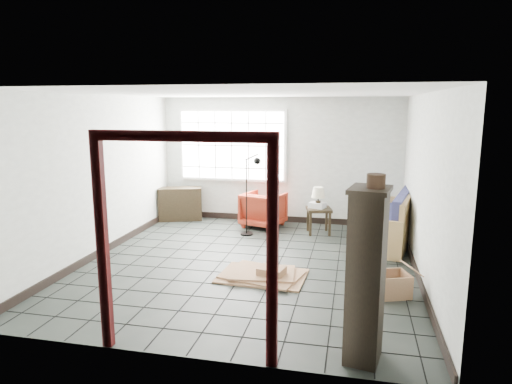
% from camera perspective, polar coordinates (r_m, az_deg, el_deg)
% --- Properties ---
extents(ground, '(5.50, 5.50, 0.00)m').
position_cam_1_polar(ground, '(7.19, -0.84, -8.96)').
color(ground, black).
rests_on(ground, ground).
extents(room_shell, '(5.02, 5.52, 2.61)m').
position_cam_1_polar(room_shell, '(6.83, -0.82, 4.50)').
color(room_shell, '#A7ACA5').
rests_on(room_shell, ground).
extents(window_panel, '(2.32, 0.08, 1.52)m').
position_cam_1_polar(window_panel, '(9.67, -2.99, 5.83)').
color(window_panel, silver).
rests_on(window_panel, ground).
extents(doorway_trim, '(1.80, 0.08, 2.20)m').
position_cam_1_polar(doorway_trim, '(4.31, -9.11, -3.36)').
color(doorway_trim, '#370C0D').
rests_on(doorway_trim, ground).
extents(futon_sofa, '(1.23, 2.25, 0.94)m').
position_cam_1_polar(futon_sofa, '(8.55, 16.48, -3.80)').
color(futon_sofa, olive).
rests_on(futon_sofa, ground).
extents(armchair, '(0.93, 0.89, 0.77)m').
position_cam_1_polar(armchair, '(9.25, 0.93, -1.98)').
color(armchair, maroon).
rests_on(armchair, ground).
extents(side_table, '(0.55, 0.55, 0.50)m').
position_cam_1_polar(side_table, '(8.82, 7.86, -2.55)').
color(side_table, black).
rests_on(side_table, ground).
extents(table_lamp, '(0.33, 0.33, 0.40)m').
position_cam_1_polar(table_lamp, '(8.75, 7.80, -0.18)').
color(table_lamp, black).
rests_on(table_lamp, side_table).
extents(projector, '(0.35, 0.31, 0.10)m').
position_cam_1_polar(projector, '(8.80, 7.66, -1.64)').
color(projector, silver).
rests_on(projector, side_table).
extents(floor_lamp, '(0.41, 0.28, 1.56)m').
position_cam_1_polar(floor_lamp, '(8.49, -0.55, -0.06)').
color(floor_lamp, black).
rests_on(floor_lamp, ground).
extents(console_shelf, '(0.97, 0.63, 0.71)m').
position_cam_1_polar(console_shelf, '(9.91, -9.44, -1.47)').
color(console_shelf, black).
rests_on(console_shelf, ground).
extents(tall_shelf, '(0.43, 0.52, 1.69)m').
position_cam_1_polar(tall_shelf, '(4.47, 13.61, -9.99)').
color(tall_shelf, black).
rests_on(tall_shelf, ground).
extents(pot, '(0.18, 0.18, 0.13)m').
position_cam_1_polar(pot, '(4.23, 14.77, 1.34)').
color(pot, black).
rests_on(pot, tall_shelf).
extents(open_box, '(0.81, 0.59, 0.42)m').
position_cam_1_polar(open_box, '(6.25, 16.42, -11.00)').
color(open_box, '#8D6344').
rests_on(open_box, ground).
extents(cardboard_pile, '(1.27, 1.03, 0.18)m').
position_cam_1_polar(cardboard_pile, '(6.64, 0.96, -10.23)').
color(cardboard_pile, '#8D6344').
rests_on(cardboard_pile, ground).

